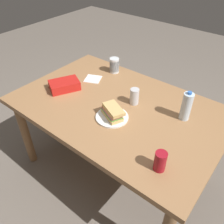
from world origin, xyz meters
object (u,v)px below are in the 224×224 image
object	(u,v)px
plastic_cup_stack	(114,65)
soda_can_silver	(134,96)
chip_bag	(64,85)
soda_can_red	(160,161)
dining_table	(117,114)
sandwich	(112,112)
water_bottle_tall	(186,106)
paper_plate	(112,117)

from	to	relation	value
plastic_cup_stack	soda_can_silver	distance (m)	0.50
chip_bag	plastic_cup_stack	bearing A→B (deg)	-168.80
soda_can_red	plastic_cup_stack	size ratio (longest dim) A/B	0.93
soda_can_red	soda_can_silver	world-z (taller)	same
dining_table	sandwich	bearing A→B (deg)	-65.70
water_bottle_tall	chip_bag	bearing A→B (deg)	-164.35
paper_plate	soda_can_red	world-z (taller)	soda_can_red
sandwich	soda_can_silver	distance (m)	0.23
sandwich	soda_can_red	xyz separation A→B (m)	(0.46, -0.18, 0.01)
soda_can_red	water_bottle_tall	size ratio (longest dim) A/B	0.56
soda_can_red	sandwich	bearing A→B (deg)	159.03
paper_plate	chip_bag	xyz separation A→B (m)	(-0.53, 0.05, 0.03)
water_bottle_tall	soda_can_red	bearing A→B (deg)	-80.31
plastic_cup_stack	dining_table	bearing A→B (deg)	-48.89
paper_plate	soda_can_red	distance (m)	0.50
soda_can_red	chip_bag	bearing A→B (deg)	167.26
soda_can_silver	chip_bag	bearing A→B (deg)	-161.14
paper_plate	plastic_cup_stack	size ratio (longest dim) A/B	1.72
paper_plate	chip_bag	size ratio (longest dim) A/B	0.98
soda_can_red	chip_bag	world-z (taller)	soda_can_red
paper_plate	water_bottle_tall	world-z (taller)	water_bottle_tall
chip_bag	plastic_cup_stack	size ratio (longest dim) A/B	1.76
water_bottle_tall	plastic_cup_stack	size ratio (longest dim) A/B	1.65
paper_plate	plastic_cup_stack	world-z (taller)	plastic_cup_stack
sandwich	soda_can_silver	world-z (taller)	soda_can_silver
water_bottle_tall	paper_plate	bearing A→B (deg)	-141.93
chip_bag	plastic_cup_stack	xyz separation A→B (m)	(0.14, 0.47, 0.03)
dining_table	plastic_cup_stack	bearing A→B (deg)	131.11
dining_table	soda_can_silver	size ratio (longest dim) A/B	12.56
chip_bag	dining_table	bearing A→B (deg)	128.67
water_bottle_tall	soda_can_silver	size ratio (longest dim) A/B	1.77
dining_table	chip_bag	bearing A→B (deg)	-168.75
plastic_cup_stack	water_bottle_tall	bearing A→B (deg)	-15.54
sandwich	chip_bag	distance (m)	0.53
dining_table	chip_bag	world-z (taller)	chip_bag
paper_plate	soda_can_silver	bearing A→B (deg)	84.71
sandwich	plastic_cup_stack	distance (m)	0.65
sandwich	soda_can_red	world-z (taller)	soda_can_red
dining_table	paper_plate	distance (m)	0.18
chip_bag	water_bottle_tall	world-z (taller)	water_bottle_tall
paper_plate	chip_bag	distance (m)	0.53
dining_table	water_bottle_tall	distance (m)	0.51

